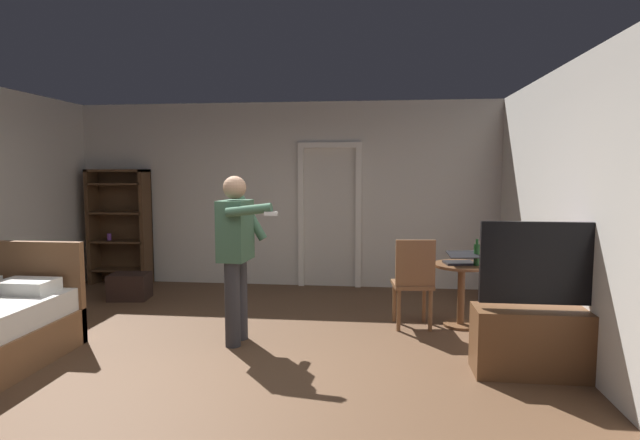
{
  "coord_description": "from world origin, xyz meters",
  "views": [
    {
      "loc": [
        1.38,
        -4.15,
        1.72
      ],
      "look_at": [
        0.85,
        0.57,
        1.26
      ],
      "focal_mm": 28.44,
      "sensor_mm": 36.0,
      "label": 1
    }
  ],
  "objects_px": {
    "tv_flatscreen": "(550,332)",
    "bottle_on_table": "(477,254)",
    "laptop": "(461,260)",
    "bookshelf": "(120,222)",
    "wooden_chair": "(413,279)",
    "person_blue_shirt": "(237,248)",
    "suitcase_dark": "(130,286)",
    "side_table": "(461,284)"
  },
  "relations": [
    {
      "from": "wooden_chair",
      "to": "tv_flatscreen",
      "type": "bearing_deg",
      "value": -48.17
    },
    {
      "from": "laptop",
      "to": "suitcase_dark",
      "type": "distance_m",
      "value": 4.31
    },
    {
      "from": "tv_flatscreen",
      "to": "suitcase_dark",
      "type": "relative_size",
      "value": 2.62
    },
    {
      "from": "bookshelf",
      "to": "suitcase_dark",
      "type": "relative_size",
      "value": 3.5
    },
    {
      "from": "suitcase_dark",
      "to": "bookshelf",
      "type": "bearing_deg",
      "value": 115.87
    },
    {
      "from": "bottle_on_table",
      "to": "wooden_chair",
      "type": "relative_size",
      "value": 0.29
    },
    {
      "from": "bottle_on_table",
      "to": "wooden_chair",
      "type": "bearing_deg",
      "value": -174.74
    },
    {
      "from": "bookshelf",
      "to": "side_table",
      "type": "bearing_deg",
      "value": -18.79
    },
    {
      "from": "bookshelf",
      "to": "tv_flatscreen",
      "type": "bearing_deg",
      "value": -28.97
    },
    {
      "from": "laptop",
      "to": "bottle_on_table",
      "type": "xyz_separation_m",
      "value": [
        0.16,
        -0.04,
        0.07
      ]
    },
    {
      "from": "bookshelf",
      "to": "laptop",
      "type": "relative_size",
      "value": 4.62
    },
    {
      "from": "bookshelf",
      "to": "wooden_chair",
      "type": "height_order",
      "value": "bookshelf"
    },
    {
      "from": "tv_flatscreen",
      "to": "laptop",
      "type": "distance_m",
      "value": 1.43
    },
    {
      "from": "side_table",
      "to": "person_blue_shirt",
      "type": "height_order",
      "value": "person_blue_shirt"
    },
    {
      "from": "side_table",
      "to": "suitcase_dark",
      "type": "bearing_deg",
      "value": 170.29
    },
    {
      "from": "person_blue_shirt",
      "to": "tv_flatscreen",
      "type": "bearing_deg",
      "value": -10.22
    },
    {
      "from": "tv_flatscreen",
      "to": "bottle_on_table",
      "type": "relative_size",
      "value": 4.51
    },
    {
      "from": "laptop",
      "to": "bottle_on_table",
      "type": "distance_m",
      "value": 0.18
    },
    {
      "from": "person_blue_shirt",
      "to": "suitcase_dark",
      "type": "distance_m",
      "value": 2.57
    },
    {
      "from": "side_table",
      "to": "wooden_chair",
      "type": "distance_m",
      "value": 0.56
    },
    {
      "from": "bookshelf",
      "to": "suitcase_dark",
      "type": "bearing_deg",
      "value": -57.27
    },
    {
      "from": "tv_flatscreen",
      "to": "bottle_on_table",
      "type": "distance_m",
      "value": 1.36
    },
    {
      "from": "person_blue_shirt",
      "to": "laptop",
      "type": "bearing_deg",
      "value": 18.42
    },
    {
      "from": "laptop",
      "to": "suitcase_dark",
      "type": "relative_size",
      "value": 0.76
    },
    {
      "from": "side_table",
      "to": "bottle_on_table",
      "type": "relative_size",
      "value": 2.42
    },
    {
      "from": "side_table",
      "to": "wooden_chair",
      "type": "relative_size",
      "value": 0.71
    },
    {
      "from": "side_table",
      "to": "wooden_chair",
      "type": "height_order",
      "value": "wooden_chair"
    },
    {
      "from": "side_table",
      "to": "suitcase_dark",
      "type": "height_order",
      "value": "side_table"
    },
    {
      "from": "suitcase_dark",
      "to": "bottle_on_table",
      "type": "bearing_deg",
      "value": -17.29
    },
    {
      "from": "laptop",
      "to": "wooden_chair",
      "type": "xyz_separation_m",
      "value": [
        -0.51,
        -0.1,
        -0.21
      ]
    },
    {
      "from": "suitcase_dark",
      "to": "tv_flatscreen",
      "type": "bearing_deg",
      "value": -30.1
    },
    {
      "from": "bookshelf",
      "to": "wooden_chair",
      "type": "relative_size",
      "value": 1.76
    },
    {
      "from": "side_table",
      "to": "person_blue_shirt",
      "type": "distance_m",
      "value": 2.49
    },
    {
      "from": "tv_flatscreen",
      "to": "bottle_on_table",
      "type": "xyz_separation_m",
      "value": [
        -0.38,
        1.23,
        0.44
      ]
    },
    {
      "from": "bookshelf",
      "to": "suitcase_dark",
      "type": "height_order",
      "value": "bookshelf"
    },
    {
      "from": "side_table",
      "to": "wooden_chair",
      "type": "xyz_separation_m",
      "value": [
        -0.53,
        -0.14,
        0.07
      ]
    },
    {
      "from": "wooden_chair",
      "to": "suitcase_dark",
      "type": "relative_size",
      "value": 1.99
    },
    {
      "from": "bottle_on_table",
      "to": "person_blue_shirt",
      "type": "height_order",
      "value": "person_blue_shirt"
    },
    {
      "from": "laptop",
      "to": "bottle_on_table",
      "type": "relative_size",
      "value": 1.3
    },
    {
      "from": "bookshelf",
      "to": "wooden_chair",
      "type": "bearing_deg",
      "value": -22.57
    },
    {
      "from": "bookshelf",
      "to": "laptop",
      "type": "xyz_separation_m",
      "value": [
        4.79,
        -1.68,
        -0.19
      ]
    },
    {
      "from": "wooden_chair",
      "to": "person_blue_shirt",
      "type": "xyz_separation_m",
      "value": [
        -1.78,
        -0.66,
        0.41
      ]
    }
  ]
}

